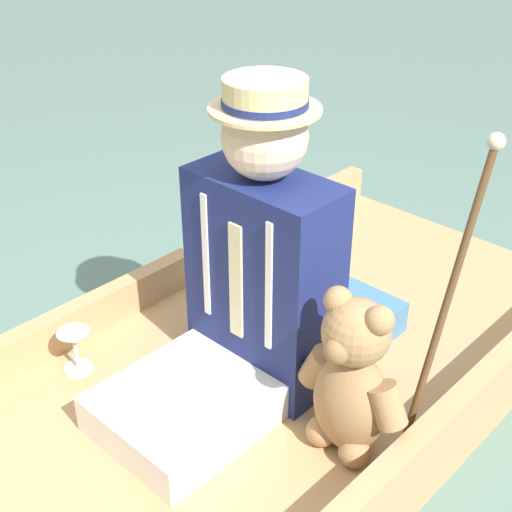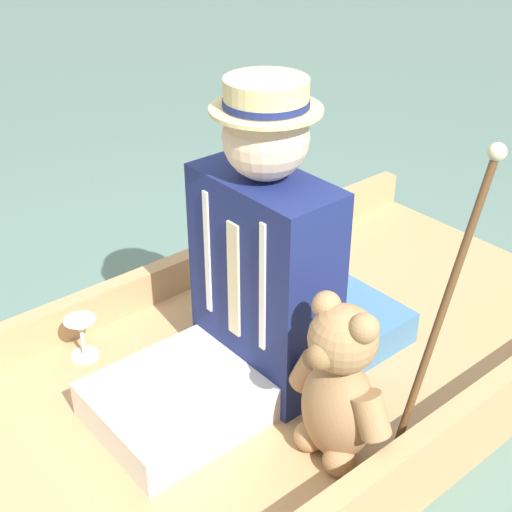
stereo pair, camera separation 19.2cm
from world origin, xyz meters
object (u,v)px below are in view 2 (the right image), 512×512
Objects in this scene: wine_glass at (81,329)px; seated_person at (247,281)px; teddy_bear at (338,387)px; walking_cane at (452,284)px.

seated_person is at bearing -141.89° from wine_glass.
seated_person reaches higher than wine_glass.
wine_glass is at bearing 21.44° from teddy_bear.
teddy_bear is at bearing 66.29° from walking_cane.
walking_cane is at bearing -164.26° from seated_person.
seated_person is 6.50× the size of wine_glass.
walking_cane is at bearing -113.71° from teddy_bear.
teddy_bear is 0.37m from walking_cane.
teddy_bear is at bearing -158.56° from wine_glass.
seated_person reaches higher than teddy_bear.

